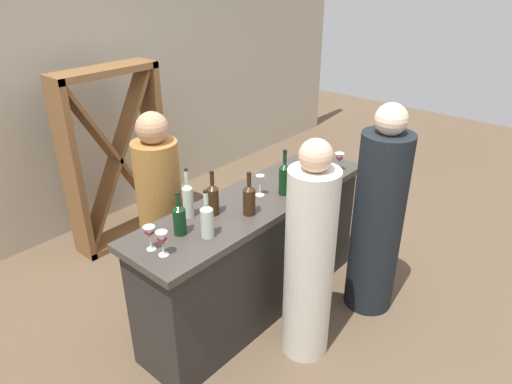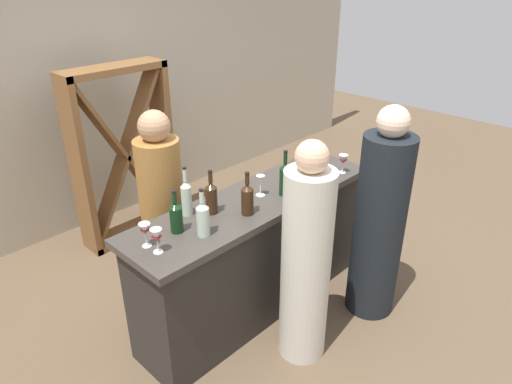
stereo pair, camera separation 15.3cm
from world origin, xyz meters
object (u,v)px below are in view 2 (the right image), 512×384
(wine_bottle_second_right_amber_brown, at_px, (211,197))
(wine_glass_far_left, at_px, (260,181))
(wine_glass_near_center, at_px, (157,237))
(person_center_guest, at_px, (379,223))
(wine_rack, at_px, (124,156))
(wine_glass_far_right, at_px, (320,148))
(wine_glass_far_center, at_px, (145,230))
(person_right_guest, at_px, (163,217))
(wine_bottle_second_left_clear_pale, at_px, (203,218))
(wine_bottle_center_clear_pale, at_px, (186,197))
(wine_bottle_leftmost_dark_green, at_px, (176,216))
(wine_glass_near_left, at_px, (343,160))
(wine_glass_near_right, at_px, (324,160))
(person_left_guest, at_px, (306,263))
(wine_bottle_far_right_dark_green, at_px, (285,178))
(wine_bottle_rightmost_amber_brown, at_px, (247,198))

(wine_bottle_second_right_amber_brown, bearing_deg, wine_glass_far_left, -7.91)
(wine_glass_near_center, bearing_deg, person_center_guest, -21.19)
(wine_rack, height_order, wine_glass_far_right, wine_rack)
(wine_glass_far_center, relative_size, person_right_guest, 0.10)
(wine_bottle_second_left_clear_pale, bearing_deg, wine_bottle_center_clear_pale, 71.59)
(wine_rack, xyz_separation_m, wine_glass_near_center, (-0.81, -1.71, 0.24))
(wine_bottle_leftmost_dark_green, height_order, wine_glass_near_left, wine_bottle_leftmost_dark_green)
(wine_rack, distance_m, wine_bottle_second_right_amber_brown, 1.63)
(wine_bottle_second_left_clear_pale, xyz_separation_m, person_center_guest, (1.19, -0.53, -0.32))
(wine_bottle_leftmost_dark_green, height_order, wine_glass_near_right, wine_bottle_leftmost_dark_green)
(wine_bottle_leftmost_dark_green, relative_size, person_left_guest, 0.18)
(wine_bottle_far_right_dark_green, xyz_separation_m, wine_glass_near_left, (0.60, -0.08, -0.02))
(wine_bottle_center_clear_pale, xyz_separation_m, wine_glass_near_right, (1.19, -0.22, -0.04))
(wine_bottle_second_right_amber_brown, bearing_deg, wine_glass_far_center, -176.81)
(wine_glass_far_right, xyz_separation_m, person_left_guest, (-0.97, -0.64, -0.34))
(wine_bottle_second_left_clear_pale, bearing_deg, wine_glass_far_center, 155.17)
(wine_rack, bearing_deg, wine_bottle_second_right_amber_brown, -100.41)
(wine_bottle_center_clear_pale, xyz_separation_m, person_left_guest, (0.37, -0.71, -0.36))
(wine_glass_far_center, bearing_deg, person_center_guest, -24.29)
(wine_glass_near_center, distance_m, person_center_guest, 1.63)
(wine_glass_far_left, bearing_deg, wine_glass_near_center, -175.52)
(wine_glass_near_right, relative_size, wine_glass_far_left, 0.90)
(wine_glass_far_left, xyz_separation_m, wine_glass_far_right, (0.81, 0.09, -0.00))
(person_left_guest, height_order, person_right_guest, person_left_guest)
(person_left_guest, bearing_deg, wine_glass_near_center, 68.08)
(wine_bottle_center_clear_pale, bearing_deg, wine_bottle_second_left_clear_pale, -108.41)
(wine_bottle_second_left_clear_pale, distance_m, wine_glass_near_left, 1.36)
(wine_bottle_rightmost_amber_brown, bearing_deg, wine_glass_far_center, 167.72)
(wine_glass_far_center, distance_m, person_left_guest, 1.03)
(wine_rack, xyz_separation_m, wine_glass_near_left, (0.85, -1.83, 0.24))
(wine_glass_near_left, relative_size, wine_glass_near_center, 0.98)
(wine_glass_near_center, bearing_deg, wine_bottle_leftmost_dark_green, 25.75)
(wine_bottle_rightmost_amber_brown, bearing_deg, wine_glass_near_right, 3.65)
(wine_rack, distance_m, person_right_guest, 1.11)
(person_center_guest, bearing_deg, wine_bottle_far_right_dark_green, 43.86)
(wine_glass_far_left, distance_m, person_right_guest, 0.81)
(wine_bottle_leftmost_dark_green, xyz_separation_m, wine_bottle_second_right_amber_brown, (0.31, 0.02, 0.01))
(wine_bottle_leftmost_dark_green, relative_size, wine_bottle_rightmost_amber_brown, 0.94)
(wine_bottle_center_clear_pale, relative_size, person_right_guest, 0.22)
(wine_bottle_rightmost_amber_brown, height_order, wine_bottle_far_right_dark_green, wine_bottle_far_right_dark_green)
(wine_glass_near_right, bearing_deg, wine_glass_near_left, -57.92)
(person_right_guest, bearing_deg, wine_bottle_leftmost_dark_green, -11.78)
(wine_glass_near_center, distance_m, wine_glass_near_right, 1.58)
(wine_rack, bearing_deg, wine_glass_far_right, -59.30)
(wine_bottle_far_right_dark_green, distance_m, wine_glass_far_left, 0.17)
(wine_bottle_far_right_dark_green, height_order, wine_glass_near_left, wine_bottle_far_right_dark_green)
(wine_glass_near_right, xyz_separation_m, wine_glass_far_left, (-0.65, 0.06, 0.02))
(person_left_guest, relative_size, person_right_guest, 1.00)
(wine_bottle_rightmost_amber_brown, relative_size, wine_glass_far_right, 2.00)
(wine_rack, bearing_deg, wine_glass_near_right, -65.74)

